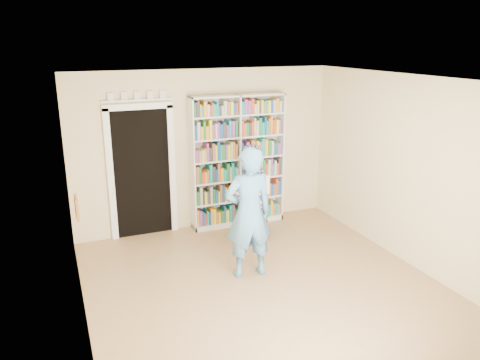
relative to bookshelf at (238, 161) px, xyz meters
name	(u,v)px	position (x,y,z in m)	size (l,w,h in m)	color
floor	(268,291)	(-0.52, -2.34, -1.15)	(5.00, 5.00, 0.00)	#987849
ceiling	(272,81)	(-0.52, -2.34, 1.55)	(5.00, 5.00, 0.00)	white
wall_back	(206,150)	(-0.52, 0.16, 0.20)	(4.50, 4.50, 0.00)	beige
wall_left	(77,219)	(-2.77, -2.34, 0.20)	(5.00, 5.00, 0.00)	beige
wall_right	(415,174)	(1.73, -2.34, 0.20)	(5.00, 5.00, 0.00)	beige
bookshelf	(238,161)	(0.00, 0.00, 0.00)	(1.65, 0.31, 2.28)	white
doorway	(142,166)	(-1.62, 0.13, 0.03)	(1.10, 0.08, 2.43)	black
wall_art	(77,208)	(-2.75, -2.14, 0.25)	(0.03, 0.25, 0.25)	brown
man_blue	(249,213)	(-0.58, -1.83, -0.24)	(0.66, 0.44, 1.82)	#5893C3
man_plaid	(249,194)	(-0.13, -0.80, -0.35)	(0.78, 0.61, 1.60)	#314096
paper_sheet	(263,185)	(-0.01, -1.07, -0.14)	(0.21, 0.01, 0.30)	white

